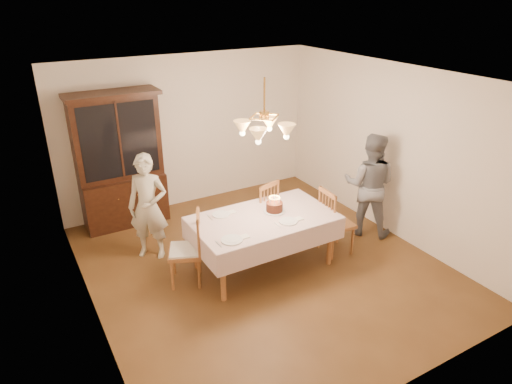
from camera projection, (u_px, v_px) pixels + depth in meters
ground at (263, 265)px, 6.39m from camera, size 5.00×5.00×0.00m
room_shell at (264, 159)px, 5.74m from camera, size 5.00×5.00×5.00m
dining_table at (263, 222)px, 6.11m from camera, size 1.90×1.10×0.76m
china_hutch at (120, 163)px, 7.16m from camera, size 1.38×0.54×2.16m
chair_far_side at (260, 214)px, 6.86m from camera, size 0.54×0.53×1.00m
chair_left_end at (186, 251)px, 5.87m from camera, size 0.56×0.57×1.00m
chair_right_end at (336, 224)px, 6.57m from camera, size 0.45×0.47×1.00m
elderly_woman at (148, 207)px, 6.34m from camera, size 0.67×0.63×1.54m
adult_in_grey at (369, 185)px, 6.95m from camera, size 0.98×1.00×1.62m
birthday_cake at (274, 207)px, 6.21m from camera, size 0.30×0.30×0.22m
place_setting_near_left at (233, 240)px, 5.53m from camera, size 0.41×0.27×0.02m
place_setting_near_right at (289, 221)px, 5.97m from camera, size 0.39×0.25×0.02m
place_setting_far_left at (222, 214)px, 6.15m from camera, size 0.39×0.24×0.02m
chandelier at (264, 129)px, 5.58m from camera, size 0.62×0.62×0.73m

